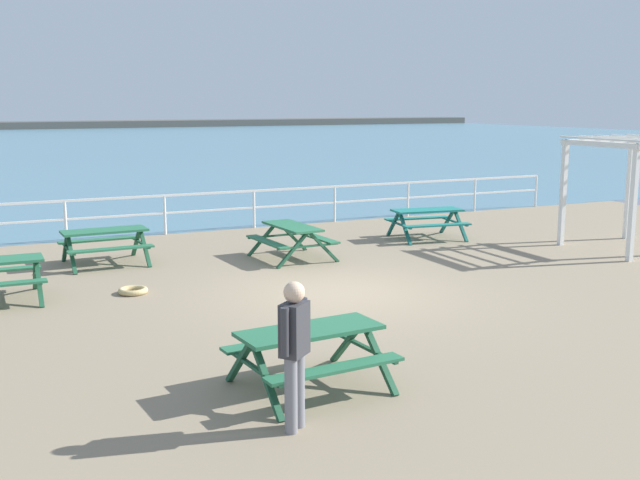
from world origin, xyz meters
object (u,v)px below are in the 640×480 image
(picnic_table_near_left, at_px, (310,343))
(picnic_table_far_right, at_px, (427,217))
(picnic_table_seaward, at_px, (105,238))
(lattice_pergola, at_px, (633,167))
(picnic_table_near_right, at_px, (292,234))
(visitor, at_px, (294,346))

(picnic_table_near_left, relative_size, picnic_table_far_right, 0.95)
(picnic_table_seaward, bearing_deg, lattice_pergola, -18.86)
(picnic_table_seaward, height_order, lattice_pergola, lattice_pergola)
(picnic_table_far_right, height_order, lattice_pergola, lattice_pergola)
(picnic_table_near_right, bearing_deg, picnic_table_far_right, -81.33)
(picnic_table_near_left, relative_size, visitor, 1.15)
(picnic_table_seaward, bearing_deg, picnic_table_near_right, -18.80)
(picnic_table_near_right, bearing_deg, visitor, 153.57)
(lattice_pergola, bearing_deg, picnic_table_near_left, -154.46)
(picnic_table_far_right, xyz_separation_m, picnic_table_seaward, (-8.14, 0.37, 0.00))
(picnic_table_near_left, distance_m, picnic_table_seaward, 8.70)
(picnic_table_near_left, height_order, picnic_table_near_right, same)
(picnic_table_near_right, relative_size, picnic_table_seaward, 1.02)
(picnic_table_near_right, xyz_separation_m, lattice_pergola, (7.81, -2.45, 1.41))
(picnic_table_near_left, height_order, picnic_table_seaward, same)
(lattice_pergola, bearing_deg, picnic_table_far_right, 138.31)
(picnic_table_far_right, relative_size, picnic_table_seaward, 1.09)
(picnic_table_near_right, height_order, lattice_pergola, lattice_pergola)
(picnic_table_seaward, height_order, visitor, visitor)
(picnic_table_near_left, bearing_deg, picnic_table_near_right, 63.81)
(picnic_table_near_left, distance_m, lattice_pergola, 12.00)
(picnic_table_seaward, bearing_deg, picnic_table_near_left, -85.40)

